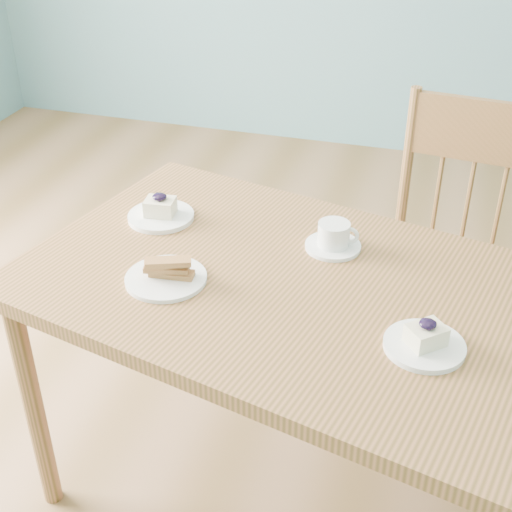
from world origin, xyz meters
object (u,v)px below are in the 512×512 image
cheesecake_plate_far (161,212)px  biscotti_plate (166,274)px  dining_chair (453,261)px  cheesecake_plate_near (425,341)px  dining_table (315,314)px  coffee_cup (334,238)px

cheesecake_plate_far → biscotti_plate: (0.13, -0.28, -0.00)m
dining_chair → cheesecake_plate_near: (-0.05, -0.77, 0.27)m
dining_chair → cheesecake_plate_far: 0.94m
dining_table → coffee_cup: size_ratio=10.96×
dining_chair → coffee_cup: dining_chair is taller
cheesecake_plate_near → coffee_cup: 0.43m
dining_table → coffee_cup: 0.22m
coffee_cup → cheesecake_plate_far: bearing=172.4°
dining_table → cheesecake_plate_near: size_ratio=9.20×
cheesecake_plate_far → cheesecake_plate_near: bearing=-25.6°
cheesecake_plate_near → dining_chair: bearing=86.3°
cheesecake_plate_near → biscotti_plate: cheesecake_plate_near is taller
biscotti_plate → dining_chair: bearing=46.3°
cheesecake_plate_far → biscotti_plate: cheesecake_plate_far is taller
dining_table → coffee_cup: coffee_cup is taller
cheesecake_plate_near → biscotti_plate: size_ratio=0.87×
dining_table → dining_chair: 0.72m
dining_table → dining_chair: size_ratio=1.57×
dining_chair → cheesecake_plate_far: size_ratio=5.53×
cheesecake_plate_far → biscotti_plate: bearing=-64.7°
dining_table → biscotti_plate: (-0.35, -0.07, 0.09)m
cheesecake_plate_near → coffee_cup: same height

